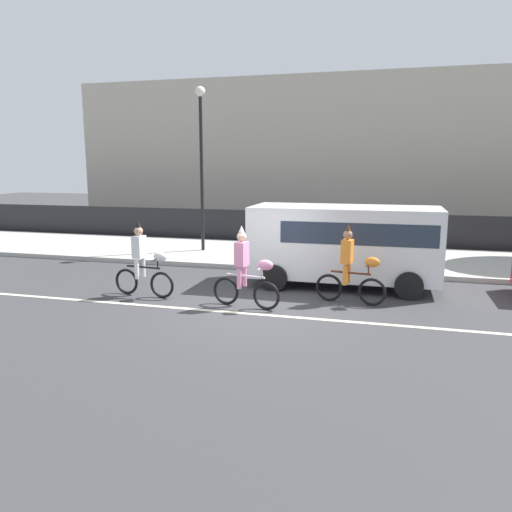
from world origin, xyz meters
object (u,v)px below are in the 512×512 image
Objects in this scene: parade_cyclist_orange at (351,269)px; street_lamp_post at (201,145)px; parade_cyclist_pink at (246,272)px; parked_van_white at (347,240)px; pedestrian_onlooker at (350,230)px; parade_cyclist_zebra at (144,264)px.

parade_cyclist_orange is 0.33× the size of street_lamp_post.
street_lamp_post is (-3.54, 6.37, 3.15)m from parade_cyclist_pink.
parked_van_white is at bearing 52.97° from parade_cyclist_pink.
parked_van_white reaches higher than parade_cyclist_pink.
parade_cyclist_orange is at bearing 23.01° from parade_cyclist_pink.
parked_van_white is at bearing -86.33° from pedestrian_onlooker.
street_lamp_post is at bearing 119.06° from parade_cyclist_pink.
parade_cyclist_orange reaches higher than pedestrian_onlooker.
street_lamp_post reaches higher than pedestrian_onlooker.
parade_cyclist_pink is (2.77, -0.30, 0.00)m from parade_cyclist_zebra.
parade_cyclist_zebra is 0.33× the size of street_lamp_post.
parked_van_white is at bearing 98.79° from parade_cyclist_orange.
street_lamp_post is 3.62× the size of pedestrian_onlooker.
parked_van_white is 7.20m from street_lamp_post.
street_lamp_post is at bearing 146.87° from parked_van_white.
parade_cyclist_zebra is 6.88m from street_lamp_post.
parade_cyclist_zebra is 0.38× the size of parked_van_white.
pedestrian_onlooker is (5.31, 0.70, -2.97)m from street_lamp_post.
parade_cyclist_zebra is 1.00× the size of parade_cyclist_orange.
pedestrian_onlooker is at bearing 7.48° from street_lamp_post.
parade_cyclist_orange is (2.32, 0.98, 0.00)m from parade_cyclist_pink.
parade_cyclist_pink is at bearing -127.03° from parked_van_white.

